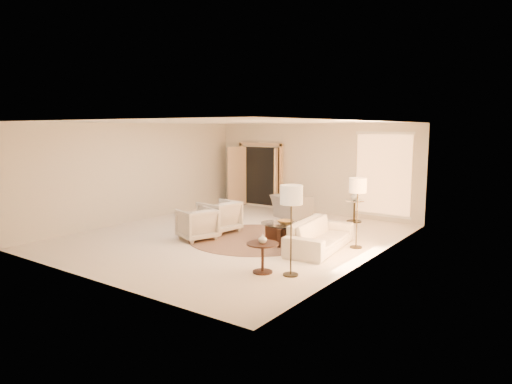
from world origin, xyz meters
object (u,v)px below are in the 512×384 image
Objects in this scene: coffee_table at (285,231)px; end_table at (263,252)px; armchair_right at (197,222)px; side_vase at (355,196)px; sofa at (320,235)px; floor_lamp_near at (358,189)px; side_table at (354,209)px; floor_lamp_far at (291,199)px; armchair_left at (219,215)px; accent_chair at (291,203)px; end_vase at (263,239)px; bowl at (286,222)px.

end_table is at bearing -69.10° from coffee_table.
side_vase is at bearing 171.68° from armchair_right.
sofa is at bearing 0.09° from coffee_table.
sofa is 3.72× the size of end_table.
side_vase is at bearing 114.26° from floor_lamp_near.
side_table is 0.38× the size of floor_lamp_far.
armchair_right is (0.08, -0.93, -0.03)m from armchair_left.
accent_chair is (-2.37, 2.69, 0.13)m from sofa.
armchair_right is at bearing 107.52° from accent_chair.
accent_chair is 3.74m from floor_lamp_near.
accent_chair is 4.09× the size of side_vase.
end_vase is (-0.51, -0.16, -0.77)m from floor_lamp_far.
accent_chair is 0.66× the size of floor_lamp_near.
floor_lamp_near reaches higher than end_table.
sofa is 13.02× the size of end_vase.
accent_chair is (0.55, 2.66, 0.01)m from armchair_left.
sofa is at bearing -79.63° from side_table.
floor_lamp_near is (1.19, -2.64, 0.96)m from side_table.
floor_lamp_near is at bearing -65.74° from side_vase.
accent_chair reaches higher than sofa.
end_vase reaches higher than end_table.
floor_lamp_near is at bearing 21.42° from bowl.
accent_chair reaches higher than armchair_right.
accent_chair is at bearing -163.11° from side_table.
armchair_right is 2.14m from coffee_table.
sofa is 1.40× the size of floor_lamp_near.
coffee_table is 0.21m from bowl.
floor_lamp_near is (1.50, 0.59, 1.05)m from coffee_table.
end_table is at bearing 86.74° from armchair_right.
accent_chair reaches higher than side_table.
end_table is 2.33× the size of side_vase.
armchair_left is at bearing -170.93° from floor_lamp_near.
armchair_left is at bearing -154.73° from armchair_right.
side_table is (0.30, 3.23, 0.09)m from coffee_table.
floor_lamp_near is at bearing 21.42° from coffee_table.
end_vase is at bearing 140.25° from accent_chair.
end_vase reaches higher than bowl.
floor_lamp_near reaches higher than bowl.
side_vase is at bearing 84.61° from bowl.
sofa is 2.65× the size of armchair_right.
side_table is (-0.59, 3.23, 0.06)m from sofa.
side_vase is (0.30, 3.23, 0.25)m from bowl.
bowl is 1.40× the size of side_vase.
sofa is at bearing 87.24° from end_vase.
armchair_right reaches higher than end_table.
accent_chair is at bearing -163.11° from side_vase.
end_vase is at bearing -84.73° from side_vase.
floor_lamp_near is 2.85m from end_vase.
armchair_right is 0.53× the size of floor_lamp_near.
floor_lamp_far is 9.76× the size of end_vase.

